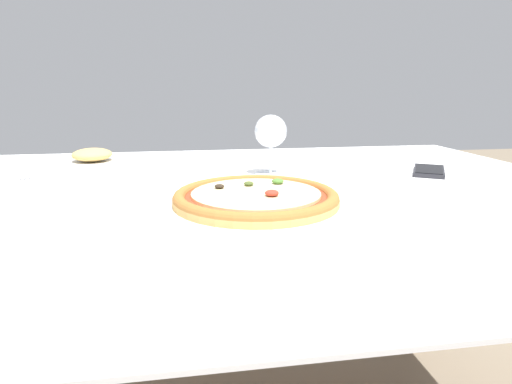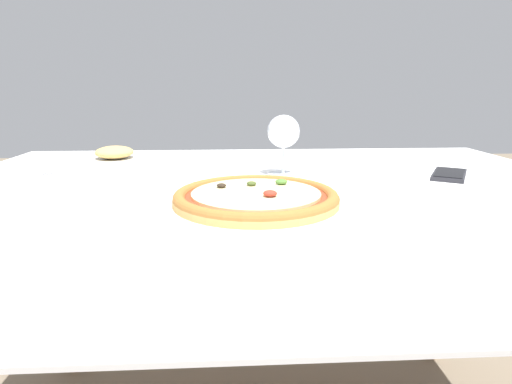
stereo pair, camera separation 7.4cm
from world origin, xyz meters
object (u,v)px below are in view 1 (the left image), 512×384
Objects in this scene: cell_phone at (429,171)px; dining_table at (263,222)px; pizza_plate at (256,199)px; side_plate at (92,158)px; fork at (17,185)px; wine_glass_far_left at (271,133)px.

dining_table is at bearing -167.03° from cell_phone.
pizza_plate is 1.75× the size of side_plate.
wine_glass_far_left reaches higher than fork.
fork is 0.57m from wine_glass_far_left.
wine_glass_far_left is (0.56, 0.04, 0.10)m from fork.
side_plate reaches higher than cell_phone.
side_plate is (-0.45, 0.21, -0.08)m from wine_glass_far_left.
pizza_plate reaches higher than dining_table.
fork is at bearing 168.44° from dining_table.
fork is at bearing 152.49° from pizza_plate.
wine_glass_far_left is (0.04, 0.14, 0.17)m from dining_table.
dining_table is 4.65× the size of pizza_plate.
fork is at bearing 179.64° from cell_phone.
cell_phone is (0.39, -0.04, -0.09)m from wine_glass_far_left.
dining_table is 0.45m from cell_phone.
fork is 1.06× the size of cell_phone.
dining_table is 8.72× the size of fork.
dining_table is 8.11× the size of side_plate.
side_plate is (-0.41, 0.35, 0.09)m from dining_table.
pizza_plate is at bearing -53.09° from side_plate.
fork is 0.95m from cell_phone.
pizza_plate is at bearing -105.03° from dining_table.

